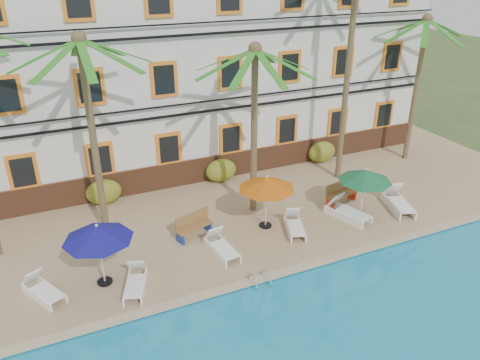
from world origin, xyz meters
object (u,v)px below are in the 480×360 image
palm_c (254,105)px  bench_left (193,225)px  umbrella_blue (97,233)px  lounger_c (221,246)px  umbrella_green (365,176)px  lounger_a (43,290)px  lounger_d (295,225)px  lounger_b (135,282)px  bench_right (341,192)px  lounger_f (398,202)px  palm_b (89,110)px  palm_e (419,68)px  lounger_e (347,211)px  pool_ladder (260,282)px  palm_d (351,40)px  umbrella_red (267,183)px

palm_c → bench_left: bearing=-162.6°
umbrella_blue → lounger_c: umbrella_blue is taller
umbrella_green → lounger_a: bearing=-179.9°
umbrella_green → lounger_d: 3.43m
lounger_b → bench_right: bearing=13.1°
lounger_d → umbrella_blue: bearing=-178.2°
lounger_b → lounger_f: bearing=3.6°
palm_b → palm_e: size_ratio=1.03×
lounger_a → umbrella_blue: bearing=-2.8°
lounger_b → lounger_e: lounger_e is taller
palm_e → umbrella_green: palm_e is taller
umbrella_green → pool_ladder: 6.36m
lounger_d → lounger_e: (2.47, 0.01, 0.03)m
palm_d → lounger_f: 7.14m
palm_b → lounger_f: bearing=-15.3°
palm_d → lounger_c: (-7.55, -3.64, -6.15)m
lounger_f → pool_ladder: lounger_f is taller
palm_b → umbrella_blue: (-0.60, -3.16, -3.00)m
palm_b → umbrella_green: (9.71, -3.05, -3.06)m
palm_d → lounger_e: 7.27m
lounger_f → palm_c: bearing=156.4°
palm_b → palm_c: 6.00m
lounger_a → pool_ladder: (6.48, -2.16, -0.25)m
umbrella_green → lounger_d: bearing=177.7°
bench_right → palm_e: bearing=24.0°
palm_d → lounger_f: palm_d is taller
palm_e → umbrella_green: bearing=-145.9°
lounger_c → bench_right: 6.32m
umbrella_green → palm_e: bearing=34.1°
palm_b → bench_left: (2.97, -1.65, -4.42)m
lounger_c → lounger_f: (8.02, -0.02, 0.04)m
palm_e → lounger_d: 10.85m
palm_d → lounger_b: 13.18m
umbrella_blue → umbrella_green: umbrella_blue is taller
palm_c → lounger_f: 7.42m
lounger_c → lounger_f: 8.02m
lounger_e → lounger_f: 2.42m
lounger_b → lounger_e: 8.92m
umbrella_green → bench_left: (-6.74, 1.40, -1.36)m
palm_c → umbrella_green: 5.18m
lounger_a → umbrella_green: bearing=0.1°
palm_d → bench_right: size_ratio=6.57×
umbrella_red → lounger_d: 1.99m
umbrella_green → lounger_b: bearing=-175.1°
palm_e → lounger_f: 7.39m
palm_c → lounger_f: (5.60, -2.44, -4.21)m
palm_b → lounger_e: 10.63m
palm_c → umbrella_blue: palm_c is taller
lounger_a → bench_right: size_ratio=1.12×
umbrella_blue → pool_ladder: umbrella_blue is taller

